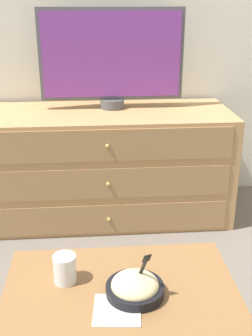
% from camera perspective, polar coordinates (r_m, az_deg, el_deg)
% --- Properties ---
extents(ground_plane, '(12.00, 12.00, 0.00)m').
position_cam_1_polar(ground_plane, '(2.98, -2.81, -3.16)').
color(ground_plane, '#70665B').
extents(dresser, '(1.46, 0.59, 0.66)m').
position_cam_1_polar(dresser, '(2.56, -2.62, 0.48)').
color(dresser, tan).
rests_on(dresser, ground_plane).
extents(tv, '(0.83, 0.14, 0.57)m').
position_cam_1_polar(tv, '(2.48, -1.96, 14.78)').
color(tv, '#515156').
rests_on(tv, dresser).
extents(coffee_table, '(0.75, 0.49, 0.41)m').
position_cam_1_polar(coffee_table, '(1.44, -0.59, -18.33)').
color(coffee_table, olive).
rests_on(coffee_table, ground_plane).
extents(takeout_bowl, '(0.18, 0.18, 0.17)m').
position_cam_1_polar(takeout_bowl, '(1.36, 1.22, -15.82)').
color(takeout_bowl, black).
rests_on(takeout_bowl, coffee_table).
extents(drink_cup, '(0.07, 0.07, 0.10)m').
position_cam_1_polar(drink_cup, '(1.42, -8.26, -13.54)').
color(drink_cup, beige).
rests_on(drink_cup, coffee_table).
extents(napkin, '(0.15, 0.15, 0.00)m').
position_cam_1_polar(napkin, '(1.32, -1.21, -18.67)').
color(napkin, silver).
rests_on(napkin, coffee_table).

